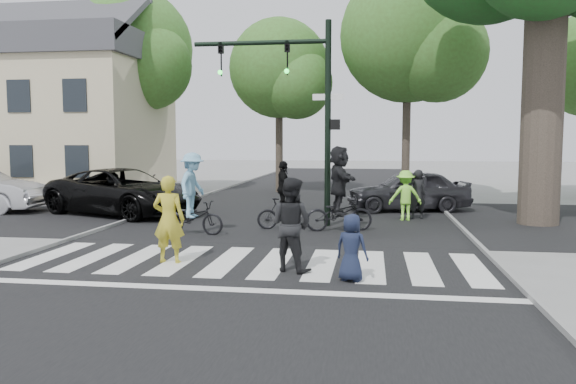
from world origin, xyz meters
name	(u,v)px	position (x,y,z in m)	size (l,w,h in m)	color
ground	(239,273)	(0.00, 0.00, 0.00)	(120.00, 120.00, 0.00)	gray
road_stem	(281,231)	(0.00, 5.00, 0.01)	(10.00, 70.00, 0.01)	black
road_cross	(295,217)	(0.00, 8.00, 0.01)	(70.00, 10.00, 0.01)	black
curb_left	(111,226)	(-5.05, 5.00, 0.05)	(0.10, 70.00, 0.10)	gray
curb_right	(468,234)	(5.05, 5.00, 0.05)	(0.10, 70.00, 0.10)	gray
crosswalk	(247,265)	(0.00, 0.66, 0.01)	(10.00, 3.85, 0.01)	silver
traffic_signal	(299,94)	(0.35, 6.20, 3.90)	(4.45, 0.29, 6.00)	black
bg_tree_0	(45,68)	(-13.74, 16.00, 6.14)	(5.46, 5.20, 8.97)	brown
bg_tree_1	(136,53)	(-8.70, 15.48, 6.65)	(6.09, 5.80, 9.80)	brown
bg_tree_2	(283,72)	(-1.76, 16.62, 5.78)	(5.04, 4.80, 8.40)	brown
bg_tree_3	(415,39)	(4.31, 15.27, 6.94)	(6.30, 6.00, 10.20)	brown
house	(66,113)	(-11.49, 13.98, 3.80)	(8.40, 8.10, 8.82)	beige
pedestrian_woman	(169,219)	(-1.65, 0.69, 0.91)	(0.67, 0.44, 1.83)	gold
pedestrian_child	(351,248)	(2.15, -0.29, 0.62)	(0.60, 0.39, 1.23)	#181F37
pedestrian_adult	(291,224)	(0.95, 0.35, 0.92)	(0.89, 0.69, 1.83)	black
cyclist_left	(193,199)	(-2.28, 4.20, 0.96)	(1.81, 1.21, 2.22)	black
cyclist_mid	(283,201)	(0.00, 5.41, 0.80)	(1.56, 0.97, 1.96)	black
cyclist_right	(339,193)	(1.60, 5.30, 1.07)	(1.99, 1.84, 2.39)	black
car_suv	(124,192)	(-5.89, 7.73, 0.79)	(2.63, 5.70, 1.58)	black
car_grey	(408,190)	(3.79, 10.21, 0.74)	(1.75, 4.36, 1.49)	#2F2E33
bystander_hivis	(405,196)	(3.56, 7.71, 0.80)	(1.03, 0.59, 1.59)	#93FB43
bystander_dark	(417,194)	(3.95, 8.06, 0.80)	(0.59, 0.38, 1.61)	black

